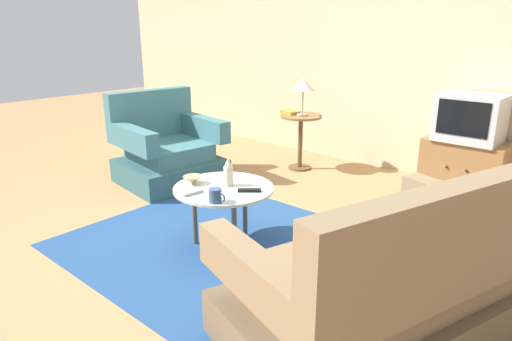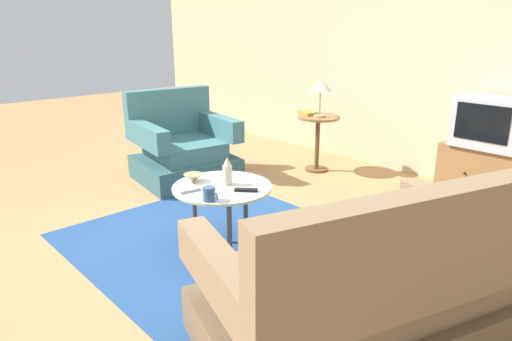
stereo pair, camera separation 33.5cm
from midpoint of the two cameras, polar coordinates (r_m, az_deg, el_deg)
ground_plane at (r=3.62m, az=-1.53°, el=-8.17°), size 16.00×16.00×0.00m
back_wall at (r=5.33m, az=20.52°, el=14.20°), size 9.00×0.12×2.70m
area_rug at (r=3.48m, az=-1.29°, el=-9.20°), size 2.21×1.93×0.00m
armchair at (r=4.89m, az=-7.28°, el=2.58°), size 0.99×1.06×0.92m
couch at (r=2.47m, az=17.50°, el=-14.35°), size 1.38×1.82×0.95m
coffee_table at (r=3.32m, az=-1.34°, el=-2.71°), size 0.72×0.72×0.47m
side_table at (r=5.15m, az=9.57°, el=4.74°), size 0.46×0.46×0.62m
tv_stand at (r=4.82m, az=28.41°, el=-0.33°), size 0.75×0.45×0.52m
television at (r=4.70m, az=29.20°, el=5.24°), size 0.57×0.46×0.44m
table_lamp at (r=5.03m, az=10.00°, el=10.29°), size 0.25×0.25×0.41m
vase at (r=3.30m, az=-0.70°, el=-0.17°), size 0.07×0.07×0.21m
mug at (r=3.01m, az=-2.67°, el=-2.99°), size 0.13×0.09×0.09m
bowl at (r=3.39m, az=-5.04°, el=-0.95°), size 0.15×0.15×0.06m
tv_remote_dark at (r=3.19m, az=1.76°, el=-2.50°), size 0.15×0.14×0.02m
tv_remote_silver at (r=3.20m, az=-5.36°, el=-2.53°), size 0.07×0.16×0.02m
book at (r=5.19m, az=8.34°, el=7.09°), size 0.23×0.19×0.03m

